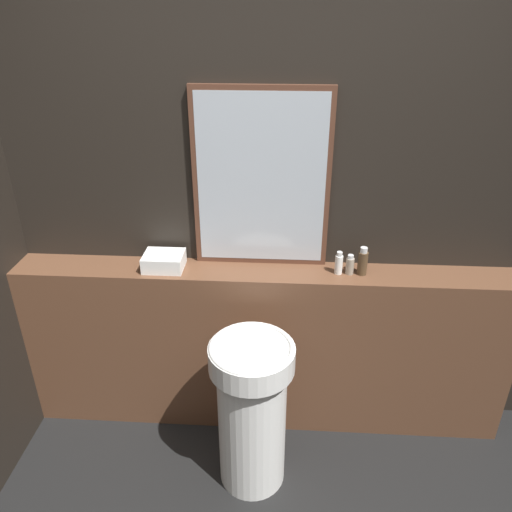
{
  "coord_description": "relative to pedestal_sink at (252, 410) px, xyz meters",
  "views": [
    {
      "loc": [
        0.09,
        -0.8,
        2.2
      ],
      "look_at": [
        -0.04,
        1.28,
        1.12
      ],
      "focal_mm": 35.0,
      "sensor_mm": 36.0,
      "label": 1
    }
  ],
  "objects": [
    {
      "name": "vanity_counter",
      "position": [
        0.04,
        0.43,
        0.04
      ],
      "size": [
        2.6,
        0.23,
        0.97
      ],
      "color": "brown",
      "rests_on": "ground_plane"
    },
    {
      "name": "pedestal_sink",
      "position": [
        0.0,
        0.0,
        0.0
      ],
      "size": [
        0.39,
        0.39,
        0.83
      ],
      "color": "white",
      "rests_on": "ground_plane"
    },
    {
      "name": "wall_back",
      "position": [
        0.04,
        0.57,
        0.81
      ],
      "size": [
        8.0,
        0.06,
        2.5
      ],
      "color": "black",
      "rests_on": "ground_plane"
    },
    {
      "name": "shampoo_bottle",
      "position": [
        0.41,
        0.43,
        0.58
      ],
      "size": [
        0.04,
        0.04,
        0.12
      ],
      "color": "white",
      "rests_on": "vanity_counter"
    },
    {
      "name": "towel_stack",
      "position": [
        -0.48,
        0.43,
        0.57
      ],
      "size": [
        0.2,
        0.16,
        0.08
      ],
      "color": "white",
      "rests_on": "vanity_counter"
    },
    {
      "name": "mirror",
      "position": [
        0.01,
        0.52,
        0.97
      ],
      "size": [
        0.67,
        0.03,
        0.89
      ],
      "color": "#563323",
      "rests_on": "vanity_counter"
    },
    {
      "name": "lotion_bottle",
      "position": [
        0.52,
        0.43,
        0.6
      ],
      "size": [
        0.05,
        0.05,
        0.15
      ],
      "color": "#4C3823",
      "rests_on": "vanity_counter"
    },
    {
      "name": "conditioner_bottle",
      "position": [
        0.46,
        0.43,
        0.58
      ],
      "size": [
        0.04,
        0.04,
        0.1
      ],
      "color": "gray",
      "rests_on": "vanity_counter"
    }
  ]
}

